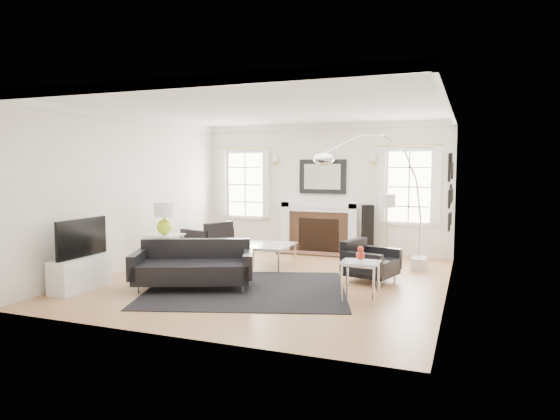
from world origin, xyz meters
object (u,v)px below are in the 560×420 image
at_px(gourd_lamp, 164,216).
at_px(arc_floor_lamp, 374,196).
at_px(coffee_table, 265,246).
at_px(fireplace, 320,228).
at_px(armchair_right, 368,263).
at_px(armchair_left, 209,239).
at_px(sofa, 194,267).

xyz_separation_m(gourd_lamp, arc_floor_lamp, (3.67, 0.94, 0.39)).
xyz_separation_m(coffee_table, arc_floor_lamp, (1.97, 0.20, 0.97)).
bearing_deg(arc_floor_lamp, fireplace, 131.09).
bearing_deg(coffee_table, armchair_right, -13.48).
height_order(coffee_table, arc_floor_lamp, arc_floor_lamp).
relative_size(armchair_right, arc_floor_lamp, 0.39).
relative_size(fireplace, coffee_table, 1.77).
bearing_deg(gourd_lamp, armchair_left, 87.94).
xyz_separation_m(armchair_left, gourd_lamp, (-0.06, -1.57, 0.64)).
xyz_separation_m(sofa, arc_floor_lamp, (2.39, 2.07, 1.04)).
xyz_separation_m(armchair_left, coffee_table, (1.64, -0.82, 0.07)).
height_order(sofa, gourd_lamp, gourd_lamp).
height_order(armchair_left, armchair_right, armchair_left).
height_order(fireplace, coffee_table, fireplace).
height_order(armchair_right, gourd_lamp, gourd_lamp).
relative_size(armchair_right, coffee_table, 1.02).
xyz_separation_m(fireplace, sofa, (-0.92, -3.75, -0.22)).
height_order(armchair_right, coffee_table, armchair_right).
bearing_deg(arc_floor_lamp, coffee_table, -174.30).
xyz_separation_m(sofa, armchair_right, (2.43, 1.38, -0.02)).
bearing_deg(coffee_table, sofa, -102.47).
distance_m(armchair_right, arc_floor_lamp, 1.25).
relative_size(fireplace, armchair_left, 1.63).
height_order(sofa, coffee_table, sofa).
distance_m(gourd_lamp, arc_floor_lamp, 3.81).
distance_m(fireplace, gourd_lamp, 3.45).
bearing_deg(armchair_left, armchair_right, -19.69).
distance_m(sofa, armchair_left, 2.96).
bearing_deg(armchair_right, sofa, -150.37).
distance_m(sofa, coffee_table, 1.92).
relative_size(sofa, armchair_left, 1.91).
bearing_deg(coffee_table, fireplace, 74.89).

